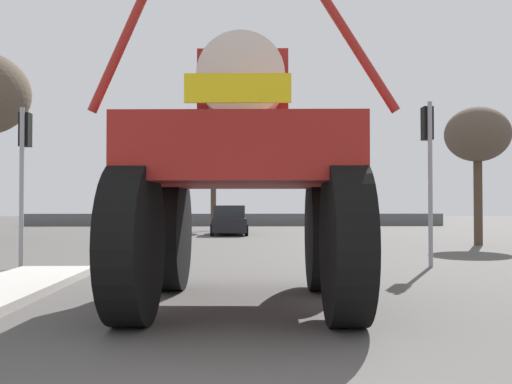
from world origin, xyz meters
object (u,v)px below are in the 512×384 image
(traffic_signal_near_left, at_px, (24,151))
(bare_tree_far_center, at_px, (213,143))
(traffic_signal_near_right, at_px, (428,147))
(sedan_ahead, at_px, (229,221))
(bare_tree_right, at_px, (478,136))
(oversize_sprayer, at_px, (243,174))

(traffic_signal_near_left, xyz_separation_m, bare_tree_far_center, (3.83, 20.86, 2.42))
(traffic_signal_near_right, height_order, bare_tree_far_center, bare_tree_far_center)
(traffic_signal_near_left, bearing_deg, sedan_ahead, 73.06)
(traffic_signal_near_left, distance_m, bare_tree_right, 16.42)
(bare_tree_far_center, bearing_deg, traffic_signal_near_right, -73.34)
(oversize_sprayer, height_order, bare_tree_far_center, bare_tree_far_center)
(oversize_sprayer, xyz_separation_m, bare_tree_right, (9.15, 13.17, 2.17))
(oversize_sprayer, relative_size, sedan_ahead, 1.30)
(traffic_signal_near_left, distance_m, traffic_signal_near_right, 10.07)
(traffic_signal_near_left, xyz_separation_m, bare_tree_right, (14.50, 7.61, 1.33))
(oversize_sprayer, bearing_deg, bare_tree_right, -32.11)
(oversize_sprayer, xyz_separation_m, sedan_ahead, (-0.51, 21.45, -1.31))
(sedan_ahead, xyz_separation_m, traffic_signal_near_right, (5.23, -15.89, 2.30))
(traffic_signal_near_left, relative_size, bare_tree_right, 0.74)
(sedan_ahead, distance_m, bare_tree_right, 13.19)
(oversize_sprayer, height_order, sedan_ahead, oversize_sprayer)
(traffic_signal_near_left, relative_size, traffic_signal_near_right, 0.95)
(oversize_sprayer, bearing_deg, bare_tree_far_center, 5.98)
(sedan_ahead, xyz_separation_m, bare_tree_far_center, (-1.01, 4.97, 4.57))
(traffic_signal_near_right, bearing_deg, sedan_ahead, 108.21)
(bare_tree_right, relative_size, bare_tree_far_center, 0.77)
(sedan_ahead, relative_size, traffic_signal_near_left, 1.05)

